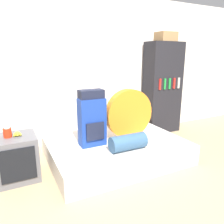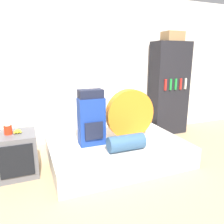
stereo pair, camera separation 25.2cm
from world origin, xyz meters
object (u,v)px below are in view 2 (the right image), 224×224
object	(u,v)px
bookshelf	(169,89)
cardboard_box	(173,36)
television	(17,154)
sleeping_roll	(126,143)
tent_bag	(130,114)
backpack	(91,118)
canister	(8,130)

from	to	relation	value
bookshelf	cardboard_box	bearing A→B (deg)	-102.92
television	cardboard_box	world-z (taller)	cardboard_box
sleeping_roll	bookshelf	size ratio (longest dim) A/B	0.28
tent_bag	bookshelf	world-z (taller)	bookshelf
sleeping_roll	television	distance (m)	1.44
bookshelf	television	bearing A→B (deg)	-166.17
backpack	canister	xyz separation A→B (m)	(-1.08, 0.07, -0.05)
backpack	tent_bag	world-z (taller)	backpack
tent_bag	sleeping_roll	size ratio (longest dim) A/B	1.50
sleeping_roll	cardboard_box	distance (m)	2.35
tent_bag	canister	distance (m)	1.70
television	bookshelf	xyz separation A→B (m)	(2.83, 0.70, 0.62)
backpack	canister	distance (m)	1.08
tent_bag	backpack	bearing A→B (deg)	-176.36
television	bookshelf	world-z (taller)	bookshelf
sleeping_roll	tent_bag	bearing A→B (deg)	58.72
tent_bag	sleeping_roll	xyz separation A→B (m)	(-0.26, -0.42, -0.27)
backpack	sleeping_roll	distance (m)	0.60
sleeping_roll	cardboard_box	world-z (taller)	cardboard_box
sleeping_roll	bookshelf	world-z (taller)	bookshelf
tent_bag	television	size ratio (longest dim) A/B	1.33
backpack	sleeping_roll	xyz separation A→B (m)	(0.37, -0.38, -0.28)
backpack	bookshelf	world-z (taller)	bookshelf
tent_bag	bookshelf	xyz separation A→B (m)	(1.20, 0.71, 0.23)
canister	cardboard_box	bearing A→B (deg)	12.79
cardboard_box	tent_bag	bearing A→B (deg)	-150.28
sleeping_roll	television	xyz separation A→B (m)	(-1.37, 0.43, -0.12)
tent_bag	television	bearing A→B (deg)	179.55
sleeping_roll	bookshelf	xyz separation A→B (m)	(1.46, 1.13, 0.50)
tent_bag	canister	world-z (taller)	tent_bag
tent_bag	canister	bearing A→B (deg)	179.13
backpack	canister	bearing A→B (deg)	176.54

